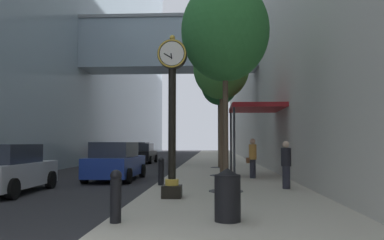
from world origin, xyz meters
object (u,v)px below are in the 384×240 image
(car_red_far, at_px, (140,151))
(car_silver_trailing, at_px, (5,169))
(car_black_near, at_px, (142,153))
(bollard_third, at_px, (161,170))
(car_blue_mid, at_px, (116,162))
(street_tree_mid_far, at_px, (219,85))
(bollard_fourth, at_px, (171,165))
(trash_bin, at_px, (228,194))
(street_tree_near, at_px, (225,32))
(pedestrian_by_clock, at_px, (286,164))
(pedestrian_walking, at_px, (252,157))
(street_clock, at_px, (172,107))
(street_tree_mid_near, at_px, (221,68))
(bollard_nearest, at_px, (116,195))

(car_red_far, xyz_separation_m, car_silver_trailing, (0.54, -27.19, -0.04))
(car_black_near, relative_size, car_silver_trailing, 1.00)
(bollard_third, xyz_separation_m, car_black_near, (-3.99, 18.02, 0.12))
(car_black_near, distance_m, car_blue_mid, 14.92)
(car_blue_mid, bearing_deg, street_tree_mid_far, 56.12)
(bollard_fourth, xyz_separation_m, trash_bin, (2.19, -9.85, 0.00))
(street_tree_near, xyz_separation_m, trash_bin, (-0.12, -4.78, -4.65))
(car_blue_mid, bearing_deg, pedestrian_by_clock, -30.44)
(car_red_far, bearing_deg, pedestrian_walking, -67.84)
(bollard_fourth, height_order, trash_bin, trash_bin)
(street_clock, xyz_separation_m, bollard_third, (-0.74, 3.24, -2.03))
(bollard_fourth, relative_size, car_blue_mid, 0.23)
(street_tree_mid_near, xyz_separation_m, car_silver_trailing, (-7.35, -5.84, -4.48))
(bollard_third, xyz_separation_m, street_tree_mid_near, (2.31, 4.31, 4.60))
(street_tree_near, bearing_deg, pedestrian_by_clock, 22.11)
(street_clock, xyz_separation_m, bollard_fourth, (-0.74, 6.60, -2.03))
(pedestrian_walking, bearing_deg, bollard_third, -140.15)
(street_tree_mid_near, relative_size, pedestrian_walking, 3.87)
(street_clock, bearing_deg, street_tree_mid_near, 78.21)
(street_tree_mid_far, bearing_deg, car_black_near, 129.25)
(trash_bin, height_order, car_blue_mid, car_blue_mid)
(trash_bin, relative_size, car_silver_trailing, 0.24)
(car_black_near, relative_size, car_blue_mid, 0.98)
(trash_bin, relative_size, car_blue_mid, 0.24)
(street_tree_mid_far, distance_m, car_black_near, 10.94)
(bollard_nearest, distance_m, street_tree_mid_near, 12.18)
(street_clock, relative_size, bollard_third, 4.54)
(street_tree_near, height_order, car_blue_mid, street_tree_near)
(street_tree_near, bearing_deg, car_blue_mid, 134.54)
(bollard_nearest, distance_m, trash_bin, 2.20)
(car_black_near, bearing_deg, street_tree_mid_near, -65.33)
(street_tree_near, distance_m, trash_bin, 6.67)
(bollard_nearest, distance_m, street_tree_mid_far, 17.82)
(pedestrian_walking, bearing_deg, pedestrian_by_clock, -79.23)
(bollard_third, bearing_deg, car_red_far, 102.26)
(trash_bin, distance_m, pedestrian_by_clock, 6.04)
(street_clock, relative_size, street_tree_mid_far, 0.71)
(street_tree_mid_far, height_order, car_blue_mid, street_tree_mid_far)
(bollard_nearest, relative_size, street_tree_mid_far, 0.16)
(street_tree_mid_far, bearing_deg, trash_bin, -90.42)
(street_tree_mid_far, height_order, car_red_far, street_tree_mid_far)
(bollard_third, bearing_deg, street_clock, -77.18)
(bollard_fourth, relative_size, street_tree_mid_near, 0.15)
(bollard_fourth, relative_size, street_tree_mid_far, 0.16)
(bollard_third, relative_size, car_blue_mid, 0.23)
(bollard_nearest, distance_m, bollard_third, 6.74)
(street_tree_mid_near, xyz_separation_m, trash_bin, (-0.12, -10.79, -4.60))
(bollard_fourth, bearing_deg, bollard_nearest, -90.00)
(car_red_far, bearing_deg, car_silver_trailing, -88.87)
(bollard_fourth, bearing_deg, trash_bin, -77.48)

